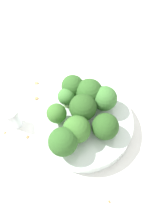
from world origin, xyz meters
TOP-DOWN VIEW (x-y plane):
  - ground_plane at (0.00, 0.00)m, footprint 3.00×3.00m
  - bowl at (0.00, 0.00)m, footprint 0.22×0.22m
  - broccoli_floret_0 at (-0.01, 0.07)m, footprint 0.05×0.05m
  - broccoli_floret_1 at (-0.05, 0.01)m, footprint 0.04×0.04m
  - broccoli_floret_2 at (-0.00, 0.01)m, footprint 0.06×0.06m
  - broccoli_floret_3 at (-0.02, 0.05)m, footprint 0.04×0.04m
  - broccoli_floret_4 at (-0.02, -0.03)m, footprint 0.06×0.06m
  - broccoli_floret_5 at (0.02, 0.04)m, footprint 0.06×0.06m
  - broccoli_floret_6 at (0.05, 0.02)m, footprint 0.05×0.05m
  - broccoli_floret_7 at (0.03, -0.04)m, footprint 0.05×0.05m
  - broccoli_floret_8 at (-0.06, -0.05)m, footprint 0.06×0.06m
  - pepper_shaker at (-0.15, 0.05)m, footprint 0.03×0.03m
  - almond_crumb_0 at (-0.08, 0.16)m, footprint 0.01×0.01m
  - almond_crumb_1 at (-0.18, 0.04)m, footprint 0.01×0.01m
  - almond_crumb_2 at (-0.09, 0.11)m, footprint 0.01×0.01m
  - almond_crumb_3 at (0.00, -0.17)m, footprint 0.00×0.01m
  - almond_crumb_4 at (-0.13, 0.01)m, footprint 0.01×0.01m

SIDE VIEW (x-z plane):
  - ground_plane at x=0.00m, z-range 0.00..0.00m
  - almond_crumb_3 at x=0.00m, z-range 0.00..0.01m
  - almond_crumb_1 at x=-0.18m, z-range 0.00..0.01m
  - almond_crumb_4 at x=-0.13m, z-range 0.00..0.01m
  - almond_crumb_2 at x=-0.09m, z-range 0.00..0.01m
  - almond_crumb_0 at x=-0.08m, z-range 0.00..0.01m
  - bowl at x=0.00m, z-range 0.00..0.04m
  - pepper_shaker at x=-0.15m, z-range 0.00..0.06m
  - broccoli_floret_7 at x=0.03m, z-range 0.04..0.09m
  - broccoli_floret_3 at x=-0.02m, z-range 0.04..0.09m
  - broccoli_floret_1 at x=-0.05m, z-range 0.04..0.09m
  - broccoli_floret_6 at x=0.05m, z-range 0.04..0.10m
  - broccoli_floret_4 at x=-0.02m, z-range 0.04..0.10m
  - broccoli_floret_5 at x=0.02m, z-range 0.04..0.11m
  - broccoli_floret_0 at x=-0.01m, z-range 0.04..0.10m
  - broccoli_floret_8 at x=-0.06m, z-range 0.04..0.11m
  - broccoli_floret_2 at x=0.00m, z-range 0.04..0.11m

